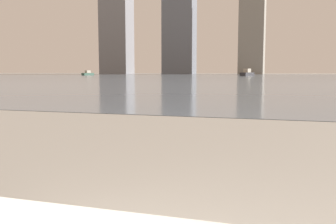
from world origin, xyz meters
TOP-DOWN VIEW (x-y plane):
  - harbor_water at (0.00, 62.00)m, footprint 180.00×110.00m
  - harbor_boat_1 at (-5.47, 70.02)m, footprint 2.44×3.74m
  - harbor_boat_3 at (-39.31, 72.44)m, footprint 1.79×2.92m
  - skyline_tower_1 at (-31.29, 118.00)m, footprint 9.81×7.25m
  - skyline_tower_2 at (-8.32, 118.00)m, footprint 7.23×12.11m

SIDE VIEW (x-z plane):
  - harbor_water at x=0.00m, z-range 0.00..0.01m
  - harbor_boat_3 at x=-39.31m, z-range -0.14..0.89m
  - harbor_boat_1 at x=-5.47m, z-range -0.19..1.14m
  - skyline_tower_2 at x=-8.32m, z-range 0.00..26.82m
  - skyline_tower_1 at x=-31.29m, z-range 0.00..37.59m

